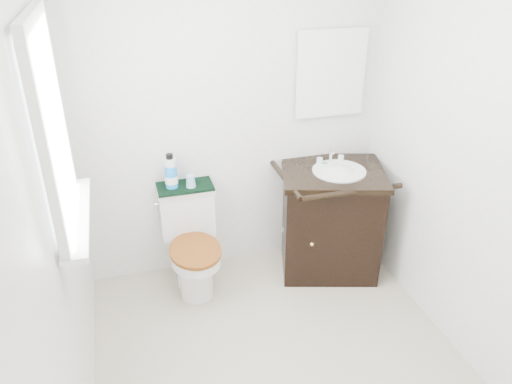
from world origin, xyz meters
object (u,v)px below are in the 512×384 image
cup (191,181)px  vanity (330,217)px  toilet (191,245)px  trash_bin (298,248)px  mouthwash_bottle (171,172)px

cup → vanity: bearing=-8.7°
toilet → vanity: vanity is taller
vanity → trash_bin: vanity is taller
cup → mouthwash_bottle: bearing=165.3°
vanity → cup: bearing=171.3°
toilet → trash_bin: toilet is taller
mouthwash_bottle → cup: mouthwash_bottle is taller
mouthwash_bottle → vanity: bearing=-9.4°
trash_bin → cup: size_ratio=3.61×
trash_bin → cup: cup is taller
vanity → toilet: bearing=176.3°
vanity → mouthwash_bottle: size_ratio=3.69×
vanity → cup: size_ratio=10.60×
toilet → trash_bin: size_ratio=2.36×
toilet → cup: size_ratio=8.52×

